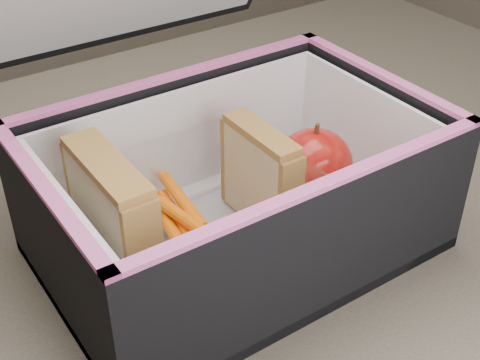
% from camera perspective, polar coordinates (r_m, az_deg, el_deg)
% --- Properties ---
extents(kitchen_table, '(1.20, 0.80, 0.75)m').
position_cam_1_polar(kitchen_table, '(0.71, -2.55, -8.72)').
color(kitchen_table, '#655A4D').
rests_on(kitchen_table, ground).
extents(lunch_bag, '(0.33, 0.34, 0.31)m').
position_cam_1_polar(lunch_bag, '(0.57, -0.59, 0.11)').
color(lunch_bag, black).
rests_on(lunch_bag, kitchen_table).
extents(plastic_tub, '(0.19, 0.13, 0.08)m').
position_cam_1_polar(plastic_tub, '(0.56, -4.08, -2.95)').
color(plastic_tub, white).
rests_on(plastic_tub, lunch_bag).
extents(sandwich_left, '(0.03, 0.10, 0.11)m').
position_cam_1_polar(sandwich_left, '(0.53, -10.74, -3.66)').
color(sandwich_left, tan).
rests_on(sandwich_left, plastic_tub).
extents(sandwich_right, '(0.02, 0.08, 0.09)m').
position_cam_1_polar(sandwich_right, '(0.59, 1.75, 0.29)').
color(sandwich_right, tan).
rests_on(sandwich_right, plastic_tub).
extents(carrot_sticks, '(0.04, 0.13, 0.03)m').
position_cam_1_polar(carrot_sticks, '(0.58, -4.58, -3.86)').
color(carrot_sticks, '#FF5C12').
rests_on(carrot_sticks, plastic_tub).
extents(paper_napkin, '(0.08, 0.08, 0.01)m').
position_cam_1_polar(paper_napkin, '(0.65, 6.50, -1.20)').
color(paper_napkin, white).
rests_on(paper_napkin, lunch_bag).
extents(red_apple, '(0.08, 0.08, 0.08)m').
position_cam_1_polar(red_apple, '(0.63, 6.35, 1.41)').
color(red_apple, '#910000').
rests_on(red_apple, paper_napkin).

